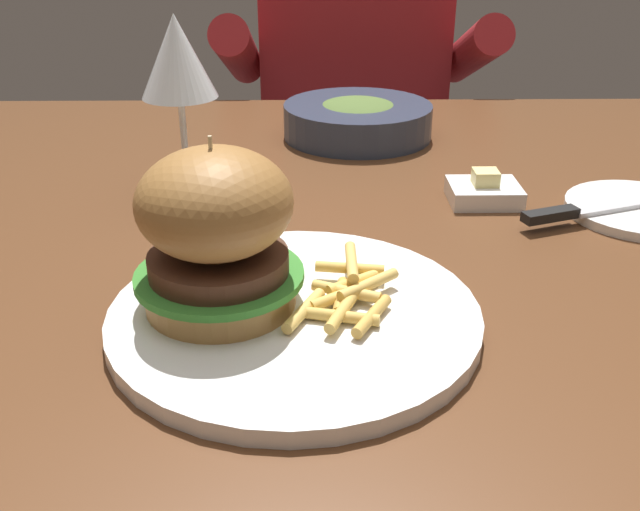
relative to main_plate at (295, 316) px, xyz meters
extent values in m
cube|color=#56331C|center=(0.06, 0.21, -0.03)|extent=(1.39, 0.97, 0.04)
cylinder|color=white|center=(0.00, 0.00, 0.00)|extent=(0.29, 0.29, 0.01)
cylinder|color=#B78447|center=(-0.06, 0.01, 0.02)|extent=(0.12, 0.12, 0.02)
cylinder|color=#38842D|center=(-0.06, 0.01, 0.03)|extent=(0.13, 0.13, 0.01)
cylinder|color=#4C2D1E|center=(-0.06, 0.01, 0.04)|extent=(0.11, 0.11, 0.02)
ellipsoid|color=#9C6A35|center=(-0.06, 0.01, 0.09)|extent=(0.12, 0.12, 0.08)
cylinder|color=#CCB78C|center=(-0.06, 0.01, 0.12)|extent=(0.00, 0.00, 0.05)
cylinder|color=gold|center=(0.04, 0.01, 0.01)|extent=(0.01, 0.05, 0.01)
cylinder|color=#E0B251|center=(0.04, 0.01, 0.01)|extent=(0.06, 0.04, 0.01)
cylinder|color=#EABC5B|center=(0.01, -0.01, 0.01)|extent=(0.03, 0.06, 0.01)
cylinder|color=#E0B251|center=(0.04, 0.04, 0.02)|extent=(0.06, 0.02, 0.01)
cylinder|color=#E0B251|center=(0.05, 0.02, 0.02)|extent=(0.04, 0.03, 0.01)
cylinder|color=#E0B251|center=(0.03, -0.02, 0.01)|extent=(0.06, 0.02, 0.01)
cylinder|color=#EABC5B|center=(0.06, 0.01, 0.02)|extent=(0.05, 0.05, 0.01)
cylinder|color=#EABC5B|center=(0.04, 0.01, 0.02)|extent=(0.05, 0.03, 0.01)
cylinder|color=gold|center=(0.06, -0.02, 0.01)|extent=(0.03, 0.05, 0.01)
cylinder|color=#EABC5B|center=(0.05, 0.04, 0.03)|extent=(0.01, 0.06, 0.01)
cylinder|color=#E0B251|center=(0.04, -0.02, 0.02)|extent=(0.03, 0.06, 0.01)
cylinder|color=silver|center=(-0.12, 0.26, -0.01)|extent=(0.08, 0.08, 0.00)
cylinder|color=silver|center=(-0.12, 0.26, 0.05)|extent=(0.01, 0.01, 0.11)
cone|color=silver|center=(-0.12, 0.26, 0.15)|extent=(0.08, 0.08, 0.08)
cylinder|color=white|center=(0.36, 0.21, 0.00)|extent=(0.15, 0.15, 0.01)
cube|color=black|center=(0.25, 0.18, 0.01)|extent=(0.06, 0.04, 0.01)
cube|color=white|center=(0.20, 0.25, 0.00)|extent=(0.08, 0.06, 0.02)
cube|color=#F4E58C|center=(0.20, 0.25, 0.02)|extent=(0.03, 0.03, 0.02)
cylinder|color=#2D384C|center=(0.08, 0.49, 0.02)|extent=(0.20, 0.20, 0.05)
ellipsoid|color=#4C662D|center=(0.08, 0.49, 0.03)|extent=(0.11, 0.11, 0.02)
cube|color=#282833|center=(0.10, 0.98, -0.52)|extent=(0.30, 0.22, 0.46)
cube|color=maroon|center=(0.10, 0.98, -0.03)|extent=(0.36, 0.20, 0.52)
cylinder|color=maroon|center=(-0.12, 0.90, 0.03)|extent=(0.07, 0.34, 0.18)
cylinder|color=maroon|center=(0.32, 0.90, 0.03)|extent=(0.07, 0.34, 0.18)
camera|label=1|loc=(0.01, -0.47, 0.29)|focal=40.00mm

